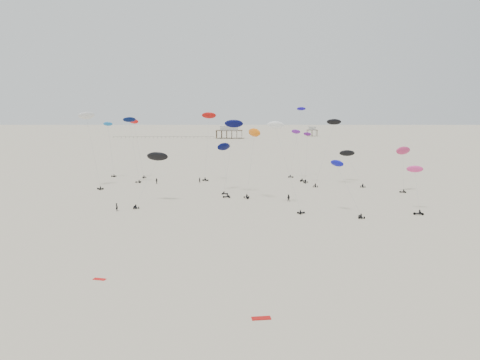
{
  "coord_description": "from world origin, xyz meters",
  "views": [
    {
      "loc": [
        0.6,
        -20.56,
        23.76
      ],
      "look_at": [
        0.0,
        88.0,
        7.0
      ],
      "focal_mm": 35.0,
      "sensor_mm": 36.0,
      "label": 1
    }
  ],
  "objects_px": {
    "pavilion_main": "(229,133)",
    "rig_9": "(416,185)",
    "pavilion_small": "(312,132)",
    "rig_0": "(136,134)",
    "rig_4": "(208,129)",
    "spectator_0": "(117,211)"
  },
  "relations": [
    {
      "from": "rig_0",
      "to": "pavilion_small",
      "type": "bearing_deg",
      "value": -109.53
    },
    {
      "from": "rig_4",
      "to": "spectator_0",
      "type": "height_order",
      "value": "rig_4"
    },
    {
      "from": "pavilion_main",
      "to": "rig_9",
      "type": "relative_size",
      "value": 1.88
    },
    {
      "from": "pavilion_main",
      "to": "spectator_0",
      "type": "bearing_deg",
      "value": -94.05
    },
    {
      "from": "spectator_0",
      "to": "pavilion_main",
      "type": "bearing_deg",
      "value": -57.2
    },
    {
      "from": "pavilion_main",
      "to": "pavilion_small",
      "type": "height_order",
      "value": "pavilion_main"
    },
    {
      "from": "pavilion_small",
      "to": "rig_9",
      "type": "distance_m",
      "value": 293.51
    },
    {
      "from": "pavilion_main",
      "to": "pavilion_small",
      "type": "relative_size",
      "value": 2.33
    },
    {
      "from": "rig_9",
      "to": "spectator_0",
      "type": "distance_m",
      "value": 70.12
    },
    {
      "from": "rig_0",
      "to": "rig_4",
      "type": "height_order",
      "value": "rig_4"
    },
    {
      "from": "pavilion_small",
      "to": "spectator_0",
      "type": "distance_m",
      "value": 307.28
    },
    {
      "from": "pavilion_small",
      "to": "rig_4",
      "type": "bearing_deg",
      "value": -106.1
    },
    {
      "from": "rig_9",
      "to": "spectator_0",
      "type": "xyz_separation_m",
      "value": [
        -69.85,
        -1.28,
        -5.97
      ]
    },
    {
      "from": "pavilion_small",
      "to": "spectator_0",
      "type": "bearing_deg",
      "value": -106.78
    },
    {
      "from": "pavilion_small",
      "to": "rig_9",
      "type": "relative_size",
      "value": 0.8
    },
    {
      "from": "pavilion_main",
      "to": "rig_9",
      "type": "height_order",
      "value": "rig_9"
    },
    {
      "from": "pavilion_main",
      "to": "rig_4",
      "type": "distance_m",
      "value": 215.61
    },
    {
      "from": "pavilion_small",
      "to": "pavilion_main",
      "type": "bearing_deg",
      "value": -156.8
    },
    {
      "from": "rig_0",
      "to": "spectator_0",
      "type": "relative_size",
      "value": 9.24
    },
    {
      "from": "rig_4",
      "to": "pavilion_small",
      "type": "bearing_deg",
      "value": -158.69
    },
    {
      "from": "pavilion_small",
      "to": "spectator_0",
      "type": "xyz_separation_m",
      "value": [
        -88.71,
        -294.17,
        -3.49
      ]
    },
    {
      "from": "pavilion_small",
      "to": "rig_4",
      "type": "height_order",
      "value": "rig_4"
    }
  ]
}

